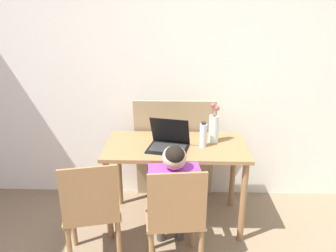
# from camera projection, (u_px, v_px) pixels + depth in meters

# --- Properties ---
(wall_back) EXTENTS (6.40, 0.05, 2.50)m
(wall_back) POSITION_uv_depth(u_px,v_px,m) (180.00, 73.00, 3.03)
(wall_back) COLOR white
(wall_back) RESTS_ON ground_plane
(dining_table) EXTENTS (1.18, 0.61, 0.75)m
(dining_table) POSITION_uv_depth(u_px,v_px,m) (176.00, 157.00, 2.76)
(dining_table) COLOR olive
(dining_table) RESTS_ON ground_plane
(chair_occupied) EXTENTS (0.44, 0.44, 0.87)m
(chair_occupied) POSITION_uv_depth(u_px,v_px,m) (175.00, 218.00, 2.26)
(chair_occupied) COLOR olive
(chair_occupied) RESTS_ON ground_plane
(chair_spare) EXTENTS (0.48, 0.48, 0.87)m
(chair_spare) POSITION_uv_depth(u_px,v_px,m) (92.00, 211.00, 2.33)
(chair_spare) COLOR olive
(chair_spare) RESTS_ON ground_plane
(person_seated) EXTENTS (0.40, 0.46, 0.98)m
(person_seated) POSITION_uv_depth(u_px,v_px,m) (173.00, 189.00, 2.32)
(person_seated) COLOR purple
(person_seated) RESTS_ON ground_plane
(laptop) EXTENTS (0.36, 0.32, 0.25)m
(laptop) POSITION_uv_depth(u_px,v_px,m) (169.00, 141.00, 2.66)
(laptop) COLOR black
(laptop) RESTS_ON dining_table
(flower_vase) EXTENTS (0.08, 0.08, 0.34)m
(flower_vase) POSITION_uv_depth(u_px,v_px,m) (214.00, 127.00, 2.74)
(flower_vase) COLOR silver
(flower_vase) RESTS_ON dining_table
(water_bottle) EXTENTS (0.06, 0.06, 0.21)m
(water_bottle) POSITION_uv_depth(u_px,v_px,m) (203.00, 135.00, 2.67)
(water_bottle) COLOR silver
(water_bottle) RESTS_ON dining_table
(cardboard_panel) EXTENTS (0.76, 0.16, 1.04)m
(cardboard_panel) POSITION_uv_depth(u_px,v_px,m) (175.00, 151.00, 3.16)
(cardboard_panel) COLOR tan
(cardboard_panel) RESTS_ON ground_plane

